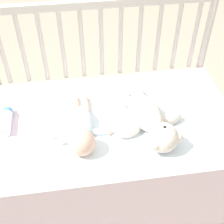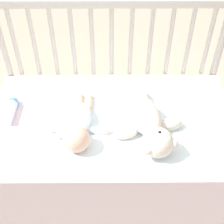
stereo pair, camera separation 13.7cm
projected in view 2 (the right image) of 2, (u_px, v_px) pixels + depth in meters
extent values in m
plane|color=tan|center=(112.00, 182.00, 1.77)|extent=(12.00, 12.00, 0.00)
cube|color=silver|center=(112.00, 154.00, 1.59)|extent=(1.13, 0.66, 0.50)
cylinder|color=beige|center=(12.00, 80.00, 1.71)|extent=(0.04, 0.04, 0.91)
cylinder|color=beige|center=(211.00, 79.00, 1.71)|extent=(0.04, 0.04, 0.91)
cube|color=beige|center=(112.00, 3.00, 1.40)|extent=(1.09, 0.03, 0.04)
cylinder|color=beige|center=(15.00, 43.00, 1.55)|extent=(0.02, 0.02, 0.37)
cylinder|color=beige|center=(34.00, 43.00, 1.55)|extent=(0.02, 0.02, 0.37)
cylinder|color=beige|center=(53.00, 43.00, 1.55)|extent=(0.02, 0.02, 0.37)
cylinder|color=beige|center=(73.00, 43.00, 1.55)|extent=(0.02, 0.02, 0.37)
cylinder|color=beige|center=(92.00, 43.00, 1.55)|extent=(0.02, 0.02, 0.37)
cylinder|color=beige|center=(112.00, 43.00, 1.55)|extent=(0.02, 0.02, 0.37)
cylinder|color=beige|center=(131.00, 43.00, 1.55)|extent=(0.02, 0.02, 0.37)
cylinder|color=beige|center=(150.00, 43.00, 1.55)|extent=(0.02, 0.02, 0.37)
cylinder|color=beige|center=(170.00, 43.00, 1.55)|extent=(0.02, 0.02, 0.37)
cylinder|color=beige|center=(189.00, 43.00, 1.55)|extent=(0.02, 0.02, 0.37)
cylinder|color=beige|center=(208.00, 43.00, 1.55)|extent=(0.02, 0.02, 0.37)
cube|color=white|center=(114.00, 124.00, 1.40)|extent=(0.79, 0.53, 0.01)
ellipsoid|color=silver|center=(145.00, 115.00, 1.36)|extent=(0.18, 0.26, 0.11)
sphere|color=silver|center=(158.00, 143.00, 1.24)|extent=(0.13, 0.13, 0.13)
sphere|color=tan|center=(159.00, 137.00, 1.22)|extent=(0.05, 0.05, 0.05)
sphere|color=black|center=(160.00, 133.00, 1.20)|extent=(0.02, 0.02, 0.02)
sphere|color=silver|center=(172.00, 144.00, 1.23)|extent=(0.05, 0.05, 0.05)
sphere|color=silver|center=(148.00, 149.00, 1.22)|extent=(0.05, 0.05, 0.05)
ellipsoid|color=silver|center=(170.00, 124.00, 1.36)|extent=(0.12, 0.08, 0.06)
ellipsoid|color=silver|center=(126.00, 133.00, 1.33)|extent=(0.12, 0.08, 0.06)
ellipsoid|color=silver|center=(141.00, 96.00, 1.50)|extent=(0.09, 0.13, 0.06)
ellipsoid|color=silver|center=(127.00, 98.00, 1.48)|extent=(0.09, 0.13, 0.06)
ellipsoid|color=white|center=(81.00, 119.00, 1.38)|extent=(0.10, 0.20, 0.07)
sphere|color=beige|center=(77.00, 139.00, 1.27)|extent=(0.11, 0.11, 0.11)
ellipsoid|color=white|center=(99.00, 130.00, 1.35)|extent=(0.12, 0.04, 0.03)
ellipsoid|color=white|center=(58.00, 128.00, 1.28)|extent=(0.12, 0.04, 0.03)
sphere|color=beige|center=(107.00, 132.00, 1.35)|extent=(0.03, 0.03, 0.03)
sphere|color=beige|center=(53.00, 130.00, 1.36)|extent=(0.03, 0.03, 0.03)
ellipsoid|color=beige|center=(89.00, 105.00, 1.47)|extent=(0.04, 0.12, 0.04)
ellipsoid|color=beige|center=(79.00, 105.00, 1.47)|extent=(0.04, 0.12, 0.04)
sphere|color=beige|center=(90.00, 97.00, 1.51)|extent=(0.03, 0.03, 0.03)
sphere|color=beige|center=(81.00, 97.00, 1.52)|extent=(0.03, 0.03, 0.03)
cylinder|color=white|center=(10.00, 112.00, 1.43)|extent=(0.05, 0.13, 0.05)
cylinder|color=#4C99D8|center=(13.00, 102.00, 1.47)|extent=(0.05, 0.02, 0.05)
sphere|color=#EAC67F|center=(14.00, 100.00, 1.49)|extent=(0.03, 0.03, 0.03)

